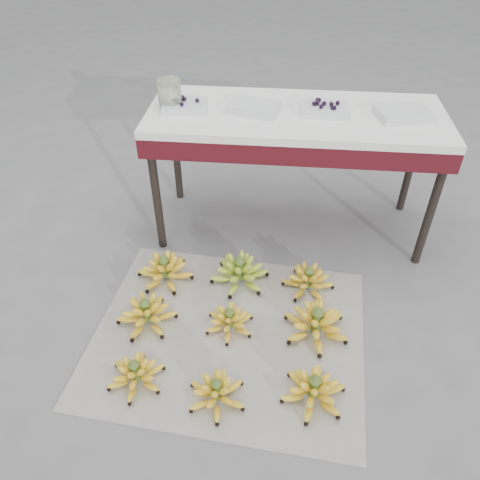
# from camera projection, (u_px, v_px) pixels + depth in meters

# --- Properties ---
(ground) EXTENTS (60.00, 60.00, 0.00)m
(ground) POSITION_uv_depth(u_px,v_px,m) (249.00, 347.00, 2.15)
(ground) COLOR #5D5D5F
(ground) RESTS_ON ground
(newspaper_mat) EXTENTS (1.34, 1.15, 0.01)m
(newspaper_mat) POSITION_uv_depth(u_px,v_px,m) (229.00, 334.00, 2.21)
(newspaper_mat) COLOR white
(newspaper_mat) RESTS_ON ground
(bunch_front_left) EXTENTS (0.30, 0.30, 0.15)m
(bunch_front_left) POSITION_uv_depth(u_px,v_px,m) (136.00, 374.00, 1.97)
(bunch_front_left) COLOR yellow
(bunch_front_left) RESTS_ON newspaper_mat
(bunch_front_center) EXTENTS (0.29, 0.29, 0.15)m
(bunch_front_center) POSITION_uv_depth(u_px,v_px,m) (217.00, 392.00, 1.91)
(bunch_front_center) COLOR yellow
(bunch_front_center) RESTS_ON newspaper_mat
(bunch_front_right) EXTENTS (0.27, 0.27, 0.16)m
(bunch_front_right) POSITION_uv_depth(u_px,v_px,m) (313.00, 390.00, 1.91)
(bunch_front_right) COLOR yellow
(bunch_front_right) RESTS_ON newspaper_mat
(bunch_mid_left) EXTENTS (0.30, 0.30, 0.17)m
(bunch_mid_left) POSITION_uv_depth(u_px,v_px,m) (146.00, 314.00, 2.23)
(bunch_mid_left) COLOR yellow
(bunch_mid_left) RESTS_ON newspaper_mat
(bunch_mid_center) EXTENTS (0.31, 0.31, 0.14)m
(bunch_mid_center) POSITION_uv_depth(u_px,v_px,m) (230.00, 321.00, 2.20)
(bunch_mid_center) COLOR yellow
(bunch_mid_center) RESTS_ON newspaper_mat
(bunch_mid_right) EXTENTS (0.34, 0.34, 0.19)m
(bunch_mid_right) POSITION_uv_depth(u_px,v_px,m) (316.00, 324.00, 2.17)
(bunch_mid_right) COLOR yellow
(bunch_mid_right) RESTS_ON newspaper_mat
(bunch_back_left) EXTENTS (0.31, 0.31, 0.18)m
(bunch_back_left) POSITION_uv_depth(u_px,v_px,m) (165.00, 270.00, 2.46)
(bunch_back_left) COLOR yellow
(bunch_back_left) RESTS_ON newspaper_mat
(bunch_back_center) EXTENTS (0.36, 0.36, 0.18)m
(bunch_back_center) POSITION_uv_depth(u_px,v_px,m) (240.00, 272.00, 2.44)
(bunch_back_center) COLOR #8AA623
(bunch_back_center) RESTS_ON newspaper_mat
(bunch_back_right) EXTENTS (0.34, 0.34, 0.16)m
(bunch_back_right) POSITION_uv_depth(u_px,v_px,m) (308.00, 281.00, 2.41)
(bunch_back_right) COLOR yellow
(bunch_back_right) RESTS_ON newspaper_mat
(vendor_table) EXTENTS (1.54, 0.61, 0.74)m
(vendor_table) POSITION_uv_depth(u_px,v_px,m) (295.00, 127.00, 2.45)
(vendor_table) COLOR black
(vendor_table) RESTS_ON ground
(tray_far_left) EXTENTS (0.24, 0.19, 0.06)m
(tray_far_left) POSITION_uv_depth(u_px,v_px,m) (185.00, 106.00, 2.41)
(tray_far_left) COLOR silver
(tray_far_left) RESTS_ON vendor_table
(tray_left) EXTENTS (0.29, 0.24, 0.04)m
(tray_left) POSITION_uv_depth(u_px,v_px,m) (254.00, 107.00, 2.39)
(tray_left) COLOR silver
(tray_left) RESTS_ON vendor_table
(tray_right) EXTENTS (0.24, 0.17, 0.06)m
(tray_right) POSITION_uv_depth(u_px,v_px,m) (324.00, 109.00, 2.38)
(tray_right) COLOR silver
(tray_right) RESTS_ON vendor_table
(tray_far_right) EXTENTS (0.30, 0.24, 0.04)m
(tray_far_right) POSITION_uv_depth(u_px,v_px,m) (404.00, 114.00, 2.33)
(tray_far_right) COLOR silver
(tray_far_right) RESTS_ON vendor_table
(glass_jar) EXTENTS (0.16, 0.16, 0.15)m
(glass_jar) POSITION_uv_depth(u_px,v_px,m) (170.00, 94.00, 2.39)
(glass_jar) COLOR beige
(glass_jar) RESTS_ON vendor_table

